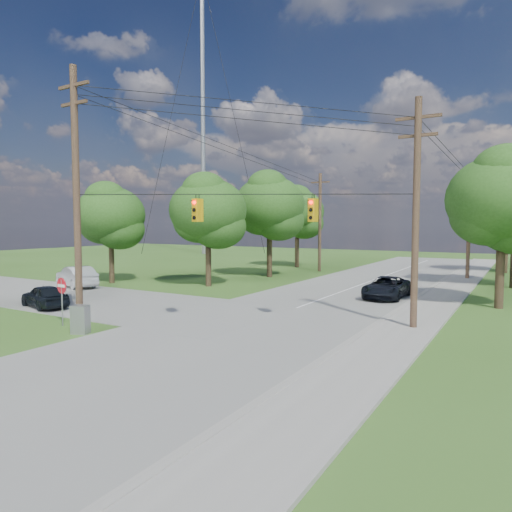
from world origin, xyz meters
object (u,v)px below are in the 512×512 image
Objects in this scene: car_cross_silver at (77,277)px; do_not_enter_sign at (62,291)px; pole_north_w at (320,221)px; car_cross_dark at (45,296)px; pole_ne at (416,210)px; pole_sw at (76,194)px; pole_north_e at (469,221)px; control_cabinet at (80,319)px; car_main_north at (387,287)px.

car_cross_silver is 2.10× the size of do_not_enter_sign.
pole_north_w reaches higher than car_cross_dark.
pole_ne is at bearing 106.40° from car_cross_silver.
pole_sw is 29.62m from pole_north_w.
control_cabinet is at bearing -112.37° from pole_north_e.
pole_ne reaches higher than car_main_north.
pole_north_e is 4.32× the size of do_not_enter_sign.
control_cabinet is at bearing -10.04° from do_not_enter_sign.
pole_sw is at bearing -114.52° from pole_north_e.
do_not_enter_sign is (4.96, -2.48, 0.99)m from car_cross_dark.
pole_north_e reaches higher than control_cabinet.
car_cross_dark is at bearing 159.41° from do_not_enter_sign.
pole_north_w is 2.01× the size of car_main_north.
control_cabinet is (6.99, -3.06, -0.06)m from car_cross_dark.
pole_ne reaches higher than pole_north_e.
pole_ne is 15.79m from control_cabinet.
car_cross_dark is 7.63m from control_cabinet.
pole_north_w is 2.55× the size of car_cross_dark.
pole_ne is 1.05× the size of pole_north_e.
control_cabinet is at bearing -36.97° from pole_sw.
pole_north_w is (-13.90, 22.00, -0.34)m from pole_ne.
pole_north_w is 4.32× the size of do_not_enter_sign.
car_cross_silver reaches higher than control_cabinet.
do_not_enter_sign is at bearing 77.36° from car_cross_dark.
do_not_enter_sign is (-0.63, -29.78, -3.44)m from pole_north_w.
car_main_north is at bearing 40.55° from control_cabinet.
do_not_enter_sign is at bearing -116.01° from pole_north_e.
pole_sw is 1.14× the size of pole_ne.
car_main_north is at bearing -103.89° from pole_north_e.
car_main_north is (10.10, 15.86, -5.51)m from pole_sw.
control_cabinet is at bearing -118.97° from car_main_north.
pole_sw is 2.41× the size of car_main_north.
car_main_north reaches higher than control_cabinet.
car_main_north reaches higher than car_cross_dark.
pole_north_e is at bearing 75.83° from car_main_north.
pole_sw is at bearing -150.62° from pole_ne.
pole_sw is at bearing 82.86° from car_cross_dark.
car_cross_silver is 3.83× the size of control_cabinet.
pole_north_e reaches higher than car_cross_dark.
pole_north_w is 30.72m from control_cabinet.
pole_ne is at bearing 13.03° from control_cabinet.
car_main_north is at bearing 61.16° from do_not_enter_sign.
do_not_enter_sign reaches higher than car_cross_silver.
pole_ne reaches higher than pole_north_w.
car_cross_silver is at bearing 145.54° from do_not_enter_sign.
pole_sw reaches higher than pole_ne.
pole_north_e is (13.50, 29.60, -1.10)m from pole_sw.
car_cross_silver is (-5.71, 6.60, 0.14)m from car_cross_dark.
car_main_north is at bearing 127.06° from car_cross_silver.
pole_north_w reaches higher than control_cabinet.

